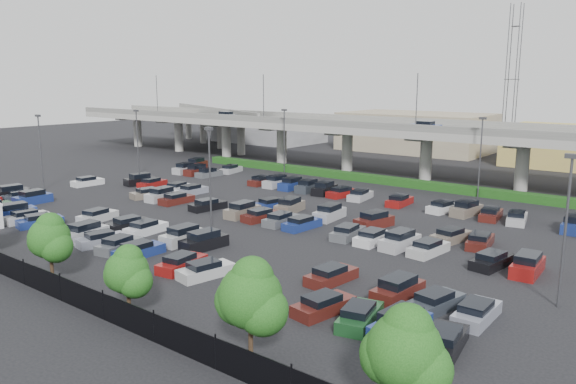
{
  "coord_description": "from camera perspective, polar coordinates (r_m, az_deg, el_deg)",
  "views": [
    {
      "loc": [
        40.66,
        -46.84,
        14.9
      ],
      "look_at": [
        0.8,
        3.69,
        2.0
      ],
      "focal_mm": 35.0,
      "sensor_mm": 36.0,
      "label": 1
    }
  ],
  "objects": [
    {
      "name": "ground",
      "position": [
        63.79,
        -2.62,
        -2.19
      ],
      "size": [
        280.0,
        280.0,
        0.0
      ],
      "primitive_type": "plane",
      "color": "black"
    },
    {
      "name": "parked_cars",
      "position": [
        61.96,
        -4.72,
        -2.03
      ],
      "size": [
        63.13,
        41.7,
        1.67
      ],
      "color": "silver",
      "rests_on": "ground"
    },
    {
      "name": "light_poles",
      "position": [
        66.83,
        -4.22,
        3.86
      ],
      "size": [
        66.9,
        48.38,
        10.3
      ],
      "color": "#434347",
      "rests_on": "ground"
    },
    {
      "name": "overpass",
      "position": [
        89.14,
        10.87,
        6.02
      ],
      "size": [
        150.0,
        13.0,
        15.8
      ],
      "color": "#989890",
      "rests_on": "ground"
    },
    {
      "name": "fence",
      "position": [
        47.0,
        -25.8,
        -7.16
      ],
      "size": [
        70.0,
        0.1,
        2.0
      ],
      "color": "black",
      "rests_on": "ground"
    },
    {
      "name": "distant_buildings",
      "position": [
        112.83,
        23.64,
        4.71
      ],
      "size": [
        138.0,
        24.0,
        9.0
      ],
      "color": "slate",
      "rests_on": "ground"
    },
    {
      "name": "on_ramp",
      "position": [
        129.42,
        -7.69,
        7.67
      ],
      "size": [
        50.93,
        30.13,
        8.8
      ],
      "color": "#989890",
      "rests_on": "ground"
    },
    {
      "name": "comm_tower",
      "position": [
        126.29,
        21.8,
        10.86
      ],
      "size": [
        2.4,
        2.4,
        30.0
      ],
      "color": "#434347",
      "rests_on": "ground"
    },
    {
      "name": "hedge",
      "position": [
        83.79,
        8.63,
        1.34
      ],
      "size": [
        66.0,
        1.6,
        1.1
      ],
      "primitive_type": "cube",
      "color": "#183C11",
      "rests_on": "ground"
    },
    {
      "name": "tree_row",
      "position": [
        46.25,
        -24.03,
        -3.92
      ],
      "size": [
        65.07,
        3.66,
        5.94
      ],
      "color": "#332316",
      "rests_on": "ground"
    }
  ]
}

